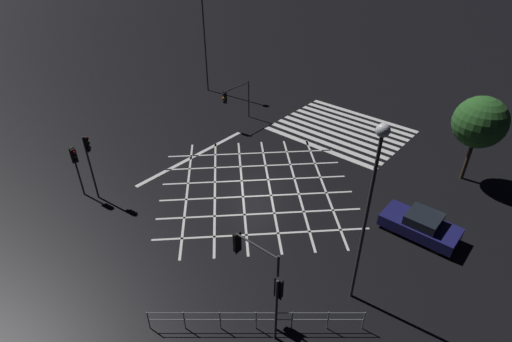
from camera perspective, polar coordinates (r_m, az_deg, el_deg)
The scene contains 12 objects.
ground_plane at distance 25.52m, azimuth 0.00°, elevation -2.43°, with size 200.00×200.00×0.00m, color black.
road_markings at distance 30.46m, azimuth 8.19°, elevation 3.60°, with size 14.77×21.86×0.01m.
traffic_light_ne_main at distance 25.88m, azimuth -24.34°, elevation 1.15°, with size 0.39×0.36×3.35m.
traffic_light_se_cross at distance 32.50m, azimuth -3.11°, elevation 10.61°, with size 0.36×3.10×3.27m.
traffic_light_nw_main at distance 16.23m, azimuth -0.23°, elevation -13.01°, with size 2.36×0.36×4.29m.
traffic_light_ne_cross at distance 25.04m, azimuth -22.77°, elevation 2.14°, with size 0.36×0.39×4.23m.
traffic_light_nw_cross at distance 16.01m, azimuth 3.20°, elevation -17.52°, with size 0.36×0.39×3.45m.
street_lamp_east at distance 38.59m, azimuth -7.54°, elevation 20.55°, with size 0.55×0.55×9.21m.
street_lamp_west at distance 15.64m, azimuth 16.23°, elevation -2.19°, with size 0.51×0.51×8.78m.
street_tree_near at distance 27.94m, azimuth 29.35°, elevation 6.08°, with size 3.20×3.20×5.70m.
waiting_car at distance 23.45m, azimuth 22.43°, elevation -7.14°, with size 4.04×1.90×1.38m.
pedestrian_railing at distance 17.64m, azimuth 0.00°, elevation -20.28°, with size 6.88×5.88×1.05m.
Camera 1 is at (-13.48, 15.80, 14.84)m, focal length 28.00 mm.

